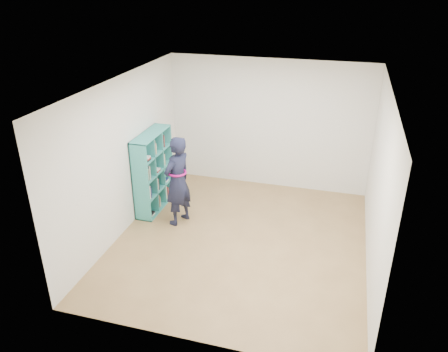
# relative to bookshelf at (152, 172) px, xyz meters

# --- Properties ---
(floor) EXTENTS (4.50, 4.50, 0.00)m
(floor) POSITION_rel_bookshelf_xyz_m (1.85, -0.70, -0.71)
(floor) COLOR olive
(floor) RESTS_ON ground
(ceiling) EXTENTS (4.50, 4.50, 0.00)m
(ceiling) POSITION_rel_bookshelf_xyz_m (1.85, -0.70, 1.89)
(ceiling) COLOR white
(ceiling) RESTS_ON wall_back
(wall_left) EXTENTS (0.02, 4.50, 2.60)m
(wall_left) POSITION_rel_bookshelf_xyz_m (-0.15, -0.70, 0.59)
(wall_left) COLOR silver
(wall_left) RESTS_ON floor
(wall_right) EXTENTS (0.02, 4.50, 2.60)m
(wall_right) POSITION_rel_bookshelf_xyz_m (3.85, -0.70, 0.59)
(wall_right) COLOR silver
(wall_right) RESTS_ON floor
(wall_back) EXTENTS (4.00, 0.02, 2.60)m
(wall_back) POSITION_rel_bookshelf_xyz_m (1.85, 1.55, 0.59)
(wall_back) COLOR silver
(wall_back) RESTS_ON floor
(wall_front) EXTENTS (4.00, 0.02, 2.60)m
(wall_front) POSITION_rel_bookshelf_xyz_m (1.85, -2.95, 0.59)
(wall_front) COLOR silver
(wall_front) RESTS_ON floor
(bookshelf) EXTENTS (0.32, 1.10, 1.47)m
(bookshelf) POSITION_rel_bookshelf_xyz_m (0.00, 0.00, 0.00)
(bookshelf) COLOR teal
(bookshelf) RESTS_ON floor
(person) EXTENTS (0.57, 0.68, 1.60)m
(person) POSITION_rel_bookshelf_xyz_m (0.65, -0.38, 0.09)
(person) COLOR black
(person) RESTS_ON floor
(smartphone) EXTENTS (0.04, 0.11, 0.14)m
(smartphone) POSITION_rel_bookshelf_xyz_m (0.55, -0.24, 0.19)
(smartphone) COLOR silver
(smartphone) RESTS_ON person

